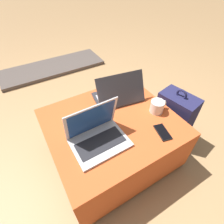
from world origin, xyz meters
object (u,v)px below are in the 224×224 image
object	(u,v)px
laptop_near	(97,135)
laptop_far	(119,95)
cell_phone	(163,132)
backpack	(174,118)
coffee_mug	(158,106)

from	to	relation	value
laptop_near	laptop_far	distance (m)	0.42
cell_phone	backpack	distance (m)	0.43
laptop_far	cell_phone	bearing A→B (deg)	107.96
laptop_near	backpack	size ratio (longest dim) A/B	0.64
backpack	laptop_near	bearing A→B (deg)	79.24
laptop_far	coffee_mug	bearing A→B (deg)	132.66
cell_phone	laptop_far	bearing A→B (deg)	-67.74
laptop_near	laptop_far	world-z (taller)	laptop_near
laptop_near	laptop_far	xyz separation A→B (m)	(0.32, 0.27, -0.00)
coffee_mug	laptop_far	bearing A→B (deg)	123.59
laptop_near	coffee_mug	distance (m)	0.49
laptop_far	backpack	size ratio (longest dim) A/B	0.74
laptop_near	coffee_mug	xyz separation A→B (m)	(0.49, 0.02, -0.01)
laptop_near	coffee_mug	world-z (taller)	laptop_near
laptop_far	backpack	xyz separation A→B (m)	(0.40, -0.26, -0.24)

